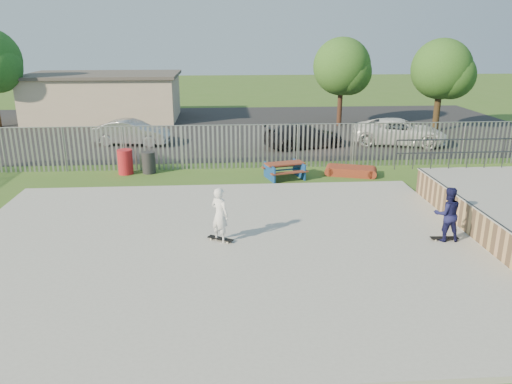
{
  "coord_description": "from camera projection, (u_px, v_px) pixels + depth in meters",
  "views": [
    {
      "loc": [
        0.18,
        -13.07,
        5.98
      ],
      "look_at": [
        1.23,
        2.0,
        1.1
      ],
      "focal_mm": 35.0,
      "sensor_mm": 36.0,
      "label": 1
    }
  ],
  "objects": [
    {
      "name": "ground",
      "position": [
        218.0,
        251.0,
        14.23
      ],
      "size": [
        120.0,
        120.0,
        0.0
      ],
      "primitive_type": "plane",
      "color": "#3E6322",
      "rests_on": "ground"
    },
    {
      "name": "car_silver",
      "position": [
        132.0,
        132.0,
        27.33
      ],
      "size": [
        4.3,
        2.13,
        1.35
      ],
      "primitive_type": "imported",
      "rotation": [
        0.0,
        0.0,
        1.4
      ],
      "color": "#AAAAAF",
      "rests_on": "parking_lot"
    },
    {
      "name": "parking_lot",
      "position": [
        219.0,
        128.0,
        32.27
      ],
      "size": [
        40.0,
        18.0,
        0.02
      ],
      "primitive_type": "cube",
      "color": "black",
      "rests_on": "ground"
    },
    {
      "name": "skater_white",
      "position": [
        220.0,
        215.0,
        14.32
      ],
      "size": [
        0.7,
        0.68,
        1.62
      ],
      "primitive_type": "imported",
      "rotation": [
        0.0,
        0.0,
        2.42
      ],
      "color": "white",
      "rests_on": "concrete_slab"
    },
    {
      "name": "car_dark",
      "position": [
        304.0,
        136.0,
        26.7
      ],
      "size": [
        4.69,
        2.82,
        1.27
      ],
      "primitive_type": "imported",
      "rotation": [
        0.0,
        0.0,
        1.82
      ],
      "color": "black",
      "rests_on": "parking_lot"
    },
    {
      "name": "skateboard_a",
      "position": [
        444.0,
        239.0,
        14.61
      ],
      "size": [
        0.81,
        0.23,
        0.08
      ],
      "rotation": [
        0.0,
        0.0,
        -0.04
      ],
      "color": "black",
      "rests_on": "concrete_slab"
    },
    {
      "name": "fence",
      "position": [
        245.0,
        173.0,
        18.35
      ],
      "size": [
        26.04,
        16.02,
        2.0
      ],
      "color": "gray",
      "rests_on": "ground"
    },
    {
      "name": "skateboard_b",
      "position": [
        220.0,
        239.0,
        14.56
      ],
      "size": [
        0.79,
        0.59,
        0.08
      ],
      "rotation": [
        0.0,
        0.0,
        -0.55
      ],
      "color": "black",
      "rests_on": "concrete_slab"
    },
    {
      "name": "trash_bin_red",
      "position": [
        125.0,
        162.0,
        21.78
      ],
      "size": [
        0.65,
        0.65,
        1.08
      ],
      "primitive_type": "cylinder",
      "color": "#AB1A21",
      "rests_on": "ground"
    },
    {
      "name": "tree_right",
      "position": [
        441.0,
        69.0,
        30.27
      ],
      "size": [
        3.64,
        3.64,
        5.62
      ],
      "color": "#3E2D19",
      "rests_on": "ground"
    },
    {
      "name": "trash_bin_grey",
      "position": [
        149.0,
        163.0,
        21.92
      ],
      "size": [
        0.57,
        0.57,
        0.95
      ],
      "primitive_type": "cylinder",
      "color": "#262628",
      "rests_on": "ground"
    },
    {
      "name": "tree_mid",
      "position": [
        342.0,
        67.0,
        32.0
      ],
      "size": [
        3.67,
        3.67,
        5.67
      ],
      "color": "#41261A",
      "rests_on": "ground"
    },
    {
      "name": "funbox",
      "position": [
        351.0,
        171.0,
        21.7
      ],
      "size": [
        2.03,
        1.42,
        0.37
      ],
      "rotation": [
        0.0,
        0.0,
        -0.3
      ],
      "color": "maroon",
      "rests_on": "ground"
    },
    {
      "name": "skater_navy",
      "position": [
        447.0,
        214.0,
        14.37
      ],
      "size": [
        0.81,
        0.64,
        1.62
      ],
      "primitive_type": "imported",
      "rotation": [
        0.0,
        0.0,
        3.1
      ],
      "color": "#141540",
      "rests_on": "concrete_slab"
    },
    {
      "name": "building",
      "position": [
        105.0,
        96.0,
        35.05
      ],
      "size": [
        10.4,
        6.4,
        3.2
      ],
      "color": "#C3B096",
      "rests_on": "ground"
    },
    {
      "name": "picnic_table",
      "position": [
        285.0,
        170.0,
        21.15
      ],
      "size": [
        1.92,
        1.72,
        0.69
      ],
      "rotation": [
        0.0,
        0.0,
        0.26
      ],
      "color": "brown",
      "rests_on": "ground"
    },
    {
      "name": "concrete_slab",
      "position": [
        218.0,
        249.0,
        14.21
      ],
      "size": [
        15.0,
        12.0,
        0.15
      ],
      "primitive_type": "cube",
      "color": "#9D9D98",
      "rests_on": "ground"
    },
    {
      "name": "car_white",
      "position": [
        400.0,
        132.0,
        27.35
      ],
      "size": [
        5.48,
        3.61,
        1.4
      ],
      "primitive_type": "imported",
      "rotation": [
        0.0,
        0.0,
        1.29
      ],
      "color": "white",
      "rests_on": "parking_lot"
    }
  ]
}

